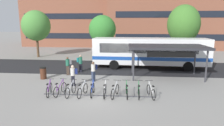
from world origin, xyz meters
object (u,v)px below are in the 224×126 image
commuter_navy_pack_0 (73,74)px  trash_bin (43,73)px  parked_bicycle_green_8 (139,91)px  street_tree_1 (36,26)px  parked_bicycle_purple_1 (60,89)px  commuter_navy_pack_3 (94,70)px  parked_bicycle_white_9 (151,92)px  street_tree_2 (102,29)px  parked_bicycle_green_7 (127,91)px  parked_bicycle_purple_0 (49,89)px  commuter_grey_pack_1 (68,65)px  parked_bicycle_white_5 (105,91)px  transit_shelter (167,48)px  street_tree_0 (184,24)px  parked_bicycle_silver_3 (83,90)px  parked_bicycle_silver_6 (115,91)px  city_bus (150,52)px  commuter_teal_pack_2 (80,62)px  parked_bicycle_blue_4 (92,90)px  parked_bicycle_silver_2 (71,90)px

commuter_navy_pack_0 → trash_bin: 3.62m
parked_bicycle_green_8 → street_tree_1: 20.36m
parked_bicycle_purple_1 → commuter_navy_pack_3: bearing=-17.8°
parked_bicycle_white_9 → street_tree_2: bearing=6.3°
commuter_navy_pack_0 → parked_bicycle_green_7: bearing=137.9°
parked_bicycle_purple_0 → commuter_navy_pack_3: bearing=-45.5°
commuter_grey_pack_1 → parked_bicycle_purple_1: bearing=80.0°
parked_bicycle_white_5 → transit_shelter: transit_shelter is taller
parked_bicycle_white_9 → street_tree_0: street_tree_0 is taller
parked_bicycle_silver_3 → commuter_navy_pack_3: 3.43m
parked_bicycle_silver_6 → city_bus: bearing=-6.7°
parked_bicycle_purple_1 → parked_bicycle_white_9: size_ratio=1.01×
parked_bicycle_green_8 → commuter_navy_pack_0: bearing=69.0°
parked_bicycle_silver_6 → parked_bicycle_silver_3: bearing=103.7°
parked_bicycle_purple_1 → parked_bicycle_silver_3: bearing=-84.1°
commuter_teal_pack_2 → parked_bicycle_purple_1: bearing=-80.4°
city_bus → street_tree_0: street_tree_0 is taller
parked_bicycle_silver_3 → parked_bicycle_white_9: 4.48m
parked_bicycle_green_7 → street_tree_2: bearing=9.6°
parked_bicycle_purple_0 → street_tree_0: (12.30, 14.99, 4.26)m
commuter_grey_pack_1 → street_tree_1: 12.47m
trash_bin → street_tree_2: street_tree_2 is taller
parked_bicycle_purple_1 → trash_bin: 4.60m
parked_bicycle_silver_6 → commuter_grey_pack_1: bearing=55.2°
transit_shelter → street_tree_1: street_tree_1 is taller
parked_bicycle_white_5 → parked_bicycle_silver_6: bearing=-95.4°
parked_bicycle_purple_1 → street_tree_2: bearing=7.2°
parked_bicycle_green_8 → parked_bicycle_purple_1: bearing=90.7°
commuter_teal_pack_2 → commuter_navy_pack_3: size_ratio=1.03×
parked_bicycle_purple_1 → parked_bicycle_white_9: bearing=-80.0°
parked_bicycle_green_8 → parked_bicycle_silver_6: bearing=93.6°
parked_bicycle_blue_4 → commuter_navy_pack_3: commuter_navy_pack_3 is taller
parked_bicycle_green_7 → commuter_teal_pack_2: 7.93m
city_bus → commuter_navy_pack_3: 7.65m
parked_bicycle_blue_4 → commuter_navy_pack_0: (-1.83, 1.89, 0.56)m
street_tree_2 → parked_bicycle_white_9: bearing=-71.5°
parked_bicycle_silver_3 → parked_bicycle_white_9: bearing=-78.2°
parked_bicycle_purple_0 → parked_bicycle_silver_3: bearing=-99.6°
city_bus → parked_bicycle_silver_2: 10.94m
parked_bicycle_silver_3 → commuter_navy_pack_3: bearing=7.7°
parked_bicycle_blue_4 → parked_bicycle_green_8: 3.06m
parked_bicycle_silver_2 → street_tree_0: size_ratio=0.24×
commuter_navy_pack_3 → parked_bicycle_white_9: bearing=87.3°
parked_bicycle_white_5 → street_tree_2: size_ratio=0.29×
city_bus → parked_bicycle_green_7: size_ratio=7.01×
parked_bicycle_white_5 → commuter_navy_pack_3: size_ratio=1.03×
parked_bicycle_white_5 → street_tree_1: (-11.49, 14.55, 4.04)m
parked_bicycle_silver_2 → commuter_navy_pack_0: (-0.40, 2.05, 0.56)m
commuter_navy_pack_0 → parked_bicycle_green_8: bearing=141.6°
commuter_grey_pack_1 → commuter_navy_pack_3: size_ratio=1.02×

